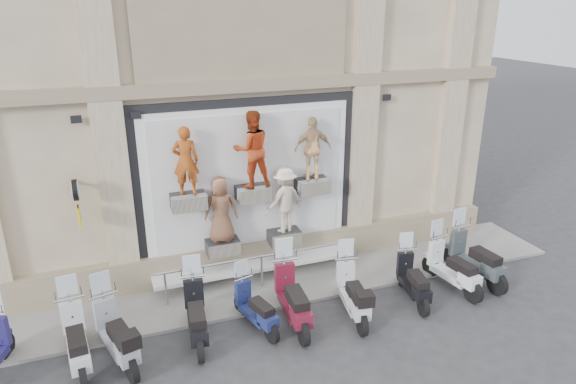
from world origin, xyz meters
name	(u,v)px	position (x,y,z in m)	size (l,w,h in m)	color
ground	(291,336)	(0.00, 0.00, 0.00)	(90.00, 90.00, 0.00)	#2E2E31
sidewalk	(261,286)	(0.00, 2.10, 0.04)	(16.00, 2.20, 0.08)	gray
building	(206,25)	(0.00, 7.00, 6.00)	(14.00, 8.60, 12.00)	beige
shop_vitrine	(254,187)	(0.07, 2.75, 2.41)	(5.60, 0.91, 4.30)	black
guard_rail	(262,272)	(0.00, 2.00, 0.47)	(5.06, 0.10, 0.93)	#9EA0A5
clock_sign_bracket	(76,196)	(-3.90, 2.47, 2.80)	(0.10, 0.80, 1.02)	black
scooter_b	(75,330)	(-4.17, 0.55, 0.83)	(0.59, 2.03, 1.65)	#BABCC0
scooter_c	(115,324)	(-3.45, 0.45, 0.83)	(0.59, 2.04, 1.66)	gray
scooter_d	(196,305)	(-1.86, 0.59, 0.82)	(0.59, 2.01, 1.63)	black
scooter_e	(255,300)	(-0.61, 0.54, 0.69)	(0.50, 1.70, 1.38)	navy
scooter_f	(293,288)	(0.20, 0.42, 0.87)	(0.62, 2.14, 1.74)	#5A0F20
scooter_g	(353,284)	(1.55, 0.22, 0.80)	(0.57, 1.97, 1.60)	#B8B9BF
scooter_h	(414,272)	(3.18, 0.32, 0.74)	(0.53, 1.82, 1.48)	black
scooter_i	(453,259)	(4.37, 0.43, 0.80)	(0.57, 1.96, 1.59)	silver
scooter_j	(476,249)	(5.16, 0.57, 0.86)	(0.61, 2.11, 1.71)	#32393D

